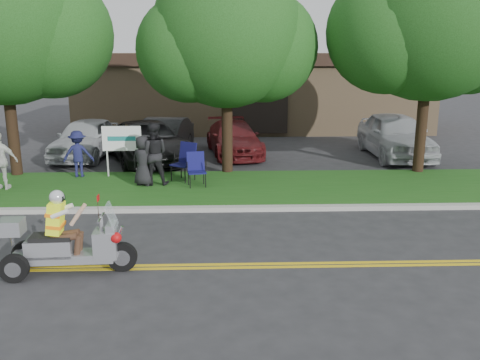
{
  "coord_description": "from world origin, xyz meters",
  "views": [
    {
      "loc": [
        0.36,
        -9.66,
        4.05
      ],
      "look_at": [
        0.75,
        2.0,
        1.1
      ],
      "focal_mm": 38.0,
      "sensor_mm": 36.0,
      "label": 1
    }
  ],
  "objects_px": {
    "trike_scooter": "(63,245)",
    "lawn_chair_b": "(196,167)",
    "parked_car_left": "(163,138)",
    "parked_car_far_left": "(86,138)",
    "lawn_chair_a": "(185,159)",
    "parked_car_mid": "(148,142)",
    "parked_car_right": "(234,138)",
    "spectator_adult_mid": "(153,154)",
    "spectator_adult_right": "(0,161)",
    "parked_car_far_right": "(395,135)"
  },
  "relations": [
    {
      "from": "lawn_chair_a",
      "to": "spectator_adult_right",
      "type": "xyz_separation_m",
      "value": [
        -5.33,
        -0.98,
        0.19
      ]
    },
    {
      "from": "lawn_chair_b",
      "to": "parked_car_right",
      "type": "xyz_separation_m",
      "value": [
        1.26,
        5.25,
        -0.01
      ]
    },
    {
      "from": "parked_car_left",
      "to": "lawn_chair_b",
      "type": "bearing_deg",
      "value": -64.82
    },
    {
      "from": "lawn_chair_a",
      "to": "trike_scooter",
      "type": "bearing_deg",
      "value": -71.33
    },
    {
      "from": "lawn_chair_a",
      "to": "parked_car_far_right",
      "type": "bearing_deg",
      "value": 59.44
    },
    {
      "from": "spectator_adult_mid",
      "to": "spectator_adult_right",
      "type": "height_order",
      "value": "spectator_adult_mid"
    },
    {
      "from": "lawn_chair_a",
      "to": "parked_car_mid",
      "type": "bearing_deg",
      "value": 150.13
    },
    {
      "from": "parked_car_left",
      "to": "spectator_adult_mid",
      "type": "bearing_deg",
      "value": -79.27
    },
    {
      "from": "lawn_chair_b",
      "to": "parked_car_mid",
      "type": "distance_m",
      "value": 4.56
    },
    {
      "from": "lawn_chair_b",
      "to": "parked_car_far_left",
      "type": "xyz_separation_m",
      "value": [
        -4.54,
        4.85,
        0.09
      ]
    },
    {
      "from": "trike_scooter",
      "to": "parked_car_far_right",
      "type": "relative_size",
      "value": 0.48
    },
    {
      "from": "parked_car_far_left",
      "to": "lawn_chair_b",
      "type": "bearing_deg",
      "value": -41.34
    },
    {
      "from": "spectator_adult_mid",
      "to": "spectator_adult_right",
      "type": "bearing_deg",
      "value": 3.89
    },
    {
      "from": "parked_car_mid",
      "to": "lawn_chair_a",
      "type": "bearing_deg",
      "value": -84.47
    },
    {
      "from": "trike_scooter",
      "to": "parked_car_far_right",
      "type": "height_order",
      "value": "parked_car_far_right"
    },
    {
      "from": "parked_car_mid",
      "to": "spectator_adult_mid",
      "type": "bearing_deg",
      "value": -100.24
    },
    {
      "from": "parked_car_mid",
      "to": "lawn_chair_b",
      "type": "bearing_deg",
      "value": -84.35
    },
    {
      "from": "parked_car_far_left",
      "to": "parked_car_far_right",
      "type": "distance_m",
      "value": 12.14
    },
    {
      "from": "spectator_adult_right",
      "to": "lawn_chair_b",
      "type": "bearing_deg",
      "value": -178.18
    },
    {
      "from": "trike_scooter",
      "to": "parked_car_right",
      "type": "height_order",
      "value": "trike_scooter"
    },
    {
      "from": "lawn_chair_a",
      "to": "spectator_adult_right",
      "type": "distance_m",
      "value": 5.42
    },
    {
      "from": "parked_car_right",
      "to": "parked_car_far_right",
      "type": "distance_m",
      "value": 6.38
    },
    {
      "from": "parked_car_far_left",
      "to": "parked_car_right",
      "type": "distance_m",
      "value": 5.81
    },
    {
      "from": "spectator_adult_mid",
      "to": "parked_car_far_left",
      "type": "relative_size",
      "value": 0.42
    },
    {
      "from": "trike_scooter",
      "to": "lawn_chair_b",
      "type": "bearing_deg",
      "value": 67.31
    },
    {
      "from": "trike_scooter",
      "to": "spectator_adult_right",
      "type": "bearing_deg",
      "value": 118.6
    },
    {
      "from": "spectator_adult_right",
      "to": "parked_car_right",
      "type": "xyz_separation_m",
      "value": [
        6.96,
        5.51,
        -0.29
      ]
    },
    {
      "from": "lawn_chair_b",
      "to": "parked_car_far_right",
      "type": "relative_size",
      "value": 0.2
    },
    {
      "from": "parked_car_right",
      "to": "parked_car_far_right",
      "type": "bearing_deg",
      "value": -14.39
    },
    {
      "from": "parked_car_right",
      "to": "trike_scooter",
      "type": "bearing_deg",
      "value": -115.31
    },
    {
      "from": "parked_car_mid",
      "to": "parked_car_far_right",
      "type": "height_order",
      "value": "parked_car_far_right"
    },
    {
      "from": "parked_car_far_right",
      "to": "trike_scooter",
      "type": "bearing_deg",
      "value": -131.98
    },
    {
      "from": "parked_car_far_left",
      "to": "parked_car_far_right",
      "type": "relative_size",
      "value": 0.88
    },
    {
      "from": "spectator_adult_mid",
      "to": "parked_car_far_left",
      "type": "height_order",
      "value": "spectator_adult_mid"
    },
    {
      "from": "spectator_adult_mid",
      "to": "parked_car_mid",
      "type": "distance_m",
      "value": 3.99
    },
    {
      "from": "parked_car_left",
      "to": "parked_car_right",
      "type": "distance_m",
      "value": 2.82
    },
    {
      "from": "trike_scooter",
      "to": "parked_car_left",
      "type": "height_order",
      "value": "trike_scooter"
    },
    {
      "from": "lawn_chair_b",
      "to": "spectator_adult_mid",
      "type": "height_order",
      "value": "spectator_adult_mid"
    },
    {
      "from": "spectator_adult_right",
      "to": "parked_car_left",
      "type": "height_order",
      "value": "spectator_adult_right"
    },
    {
      "from": "parked_car_left",
      "to": "parked_car_mid",
      "type": "distance_m",
      "value": 1.0
    },
    {
      "from": "lawn_chair_b",
      "to": "spectator_adult_mid",
      "type": "bearing_deg",
      "value": 162.53
    },
    {
      "from": "spectator_adult_right",
      "to": "parked_car_far_right",
      "type": "height_order",
      "value": "spectator_adult_right"
    },
    {
      "from": "spectator_adult_right",
      "to": "parked_car_left",
      "type": "xyz_separation_m",
      "value": [
        4.16,
        5.19,
        -0.21
      ]
    },
    {
      "from": "lawn_chair_b",
      "to": "parked_car_right",
      "type": "relative_size",
      "value": 0.22
    },
    {
      "from": "trike_scooter",
      "to": "lawn_chair_a",
      "type": "height_order",
      "value": "trike_scooter"
    },
    {
      "from": "lawn_chair_a",
      "to": "lawn_chair_b",
      "type": "relative_size",
      "value": 1.16
    },
    {
      "from": "trike_scooter",
      "to": "spectator_adult_mid",
      "type": "height_order",
      "value": "spectator_adult_mid"
    },
    {
      "from": "trike_scooter",
      "to": "parked_car_left",
      "type": "relative_size",
      "value": 0.54
    },
    {
      "from": "trike_scooter",
      "to": "spectator_adult_right",
      "type": "height_order",
      "value": "spectator_adult_right"
    },
    {
      "from": "lawn_chair_b",
      "to": "parked_car_mid",
      "type": "height_order",
      "value": "parked_car_mid"
    }
  ]
}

